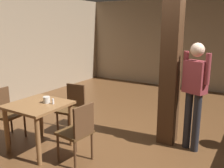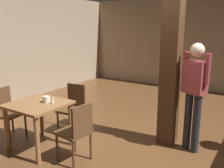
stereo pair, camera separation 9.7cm
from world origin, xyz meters
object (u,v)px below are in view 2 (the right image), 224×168
object	(u,v)px
standing_person	(194,90)
salt_shaker	(53,101)
chair_west	(7,110)
napkin_cup	(46,99)
chair_north	(73,106)
chair_east	(77,130)
dining_table	(39,112)

from	to	relation	value
standing_person	salt_shaker	bearing A→B (deg)	-148.05
chair_west	napkin_cup	size ratio (longest dim) A/B	8.11
chair_north	chair_west	distance (m)	1.17
chair_north	standing_person	bearing A→B (deg)	12.93
chair_east	chair_north	xyz separation A→B (m)	(-0.78, 0.80, 0.00)
chair_east	napkin_cup	bearing A→B (deg)	172.18
chair_north	chair_west	bearing A→B (deg)	-134.66
standing_person	chair_west	bearing A→B (deg)	-155.67
chair_north	napkin_cup	size ratio (longest dim) A/B	8.11
chair_north	salt_shaker	world-z (taller)	chair_north
chair_west	chair_east	bearing A→B (deg)	1.18
dining_table	chair_north	bearing A→B (deg)	88.59
napkin_cup	chair_north	bearing A→B (deg)	95.89
dining_table	standing_person	world-z (taller)	standing_person
napkin_cup	chair_west	bearing A→B (deg)	-171.72
chair_east	chair_west	distance (m)	1.60
chair_east	chair_west	world-z (taller)	same
salt_shaker	napkin_cup	bearing A→B (deg)	-174.80
chair_north	napkin_cup	xyz separation A→B (m)	(0.07, -0.70, 0.32)
chair_east	salt_shaker	world-z (taller)	chair_east
chair_west	standing_person	world-z (taller)	standing_person
standing_person	dining_table	bearing A→B (deg)	-148.59
chair_east	chair_west	size ratio (longest dim) A/B	1.00
chair_east	salt_shaker	size ratio (longest dim) A/B	10.47
salt_shaker	standing_person	distance (m)	2.21
chair_west	salt_shaker	bearing A→B (deg)	7.90
chair_north	standing_person	distance (m)	2.18
napkin_cup	salt_shaker	world-z (taller)	napkin_cup
dining_table	chair_north	xyz separation A→B (m)	(0.02, 0.80, -0.12)
chair_east	chair_north	distance (m)	1.12
chair_west	salt_shaker	size ratio (longest dim) A/B	10.47
chair_east	chair_north	bearing A→B (deg)	134.32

